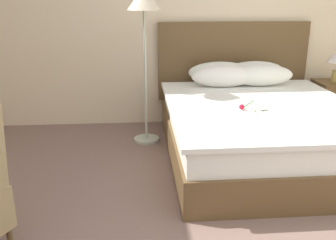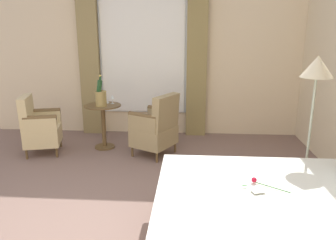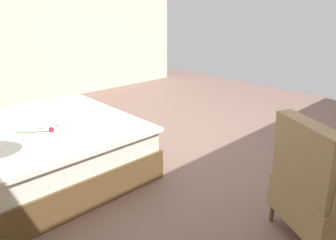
{
  "view_description": "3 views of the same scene",
  "coord_description": "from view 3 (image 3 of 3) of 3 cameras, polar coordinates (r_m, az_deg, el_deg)",
  "views": [
    {
      "loc": [
        -0.83,
        -1.71,
        1.55
      ],
      "look_at": [
        -0.64,
        0.7,
        0.74
      ],
      "focal_mm": 40.0,
      "sensor_mm": 36.0,
      "label": 1
    },
    {
      "loc": [
        2.83,
        0.87,
        1.88
      ],
      "look_at": [
        -0.92,
        0.61,
        0.86
      ],
      "focal_mm": 35.0,
      "sensor_mm": 36.0,
      "label": 2
    },
    {
      "loc": [
        -2.61,
        2.45,
        1.66
      ],
      "look_at": [
        -0.73,
        0.7,
        0.72
      ],
      "focal_mm": 32.0,
      "sensor_mm": 36.0,
      "label": 3
    }
  ],
  "objects": [
    {
      "name": "ground_plane",
      "position": [
        3.94,
        0.19,
        -4.83
      ],
      "size": [
        7.86,
        7.86,
        0.0
      ],
      "primitive_type": "plane",
      "color": "#7A5F55"
    },
    {
      "name": "wall_far_side",
      "position": [
        6.34,
        -21.27,
        17.3
      ],
      "size": [
        0.12,
        5.81,
        2.99
      ],
      "color": "beige",
      "rests_on": "ground"
    },
    {
      "name": "bed",
      "position": [
        3.29,
        -27.79,
        -6.11
      ],
      "size": [
        1.84,
        2.25,
        1.25
      ],
      "color": "brown",
      "rests_on": "ground"
    },
    {
      "name": "armchair_by_window",
      "position": [
        2.49,
        27.07,
        -11.47
      ],
      "size": [
        0.79,
        0.78,
        0.98
      ],
      "color": "brown",
      "rests_on": "ground"
    }
  ]
}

